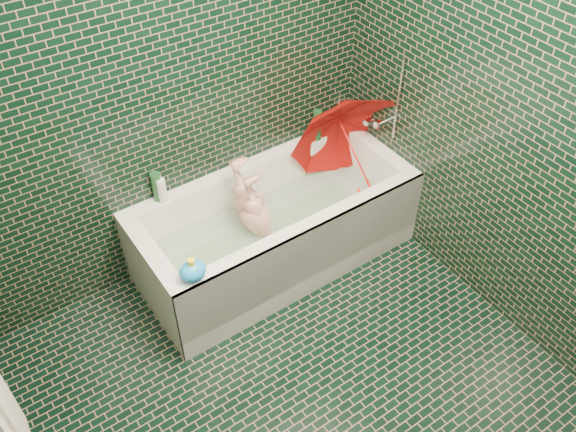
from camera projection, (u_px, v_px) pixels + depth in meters
floor at (313, 413)px, 3.16m from camera, size 2.80×2.80×0.00m
wall_back at (159, 85)px, 3.14m from camera, size 2.80×0.00×2.80m
wall_right at (545, 132)px, 2.84m from camera, size 0.00×2.80×2.80m
bathtub at (277, 236)px, 3.80m from camera, size 1.70×0.75×0.55m
bath_mat at (275, 240)px, 3.85m from camera, size 1.35×0.47×0.01m
water at (275, 224)px, 3.75m from camera, size 1.48×0.53×0.00m
faucet at (384, 118)px, 3.76m from camera, size 0.18×0.19×0.55m
child at (261, 227)px, 3.72m from camera, size 1.02×0.52×0.39m
umbrella at (354, 153)px, 3.78m from camera, size 1.08×1.00×1.06m
soap_bottle_a at (342, 126)px, 4.08m from camera, size 0.10×0.10×0.25m
soap_bottle_b at (347, 127)px, 4.07m from camera, size 0.08×0.08×0.18m
soap_bottle_c at (322, 131)px, 4.03m from camera, size 0.14×0.14×0.16m
bottle_right_tall at (317, 125)px, 3.90m from camera, size 0.07×0.07×0.21m
bottle_right_pump at (340, 112)px, 4.03m from camera, size 0.06×0.06×0.20m
bottle_left_tall at (157, 187)px, 3.48m from camera, size 0.08×0.08×0.19m
bottle_left_short at (162, 191)px, 3.48m from camera, size 0.06×0.06×0.16m
rubber_duck at (322, 127)px, 4.00m from camera, size 0.11×0.08×0.09m
bath_toy at (193, 271)px, 3.06m from camera, size 0.17×0.15×0.14m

